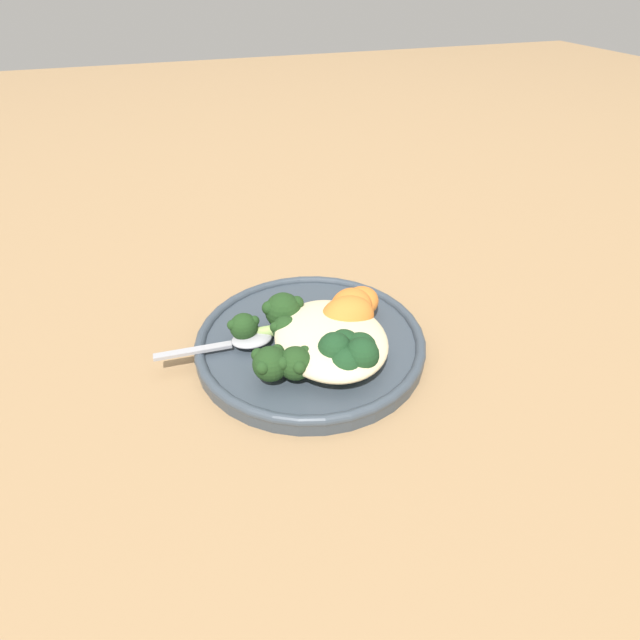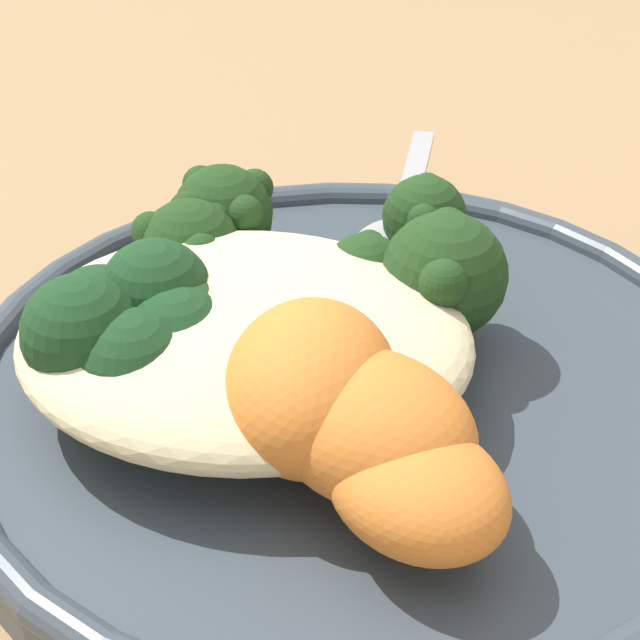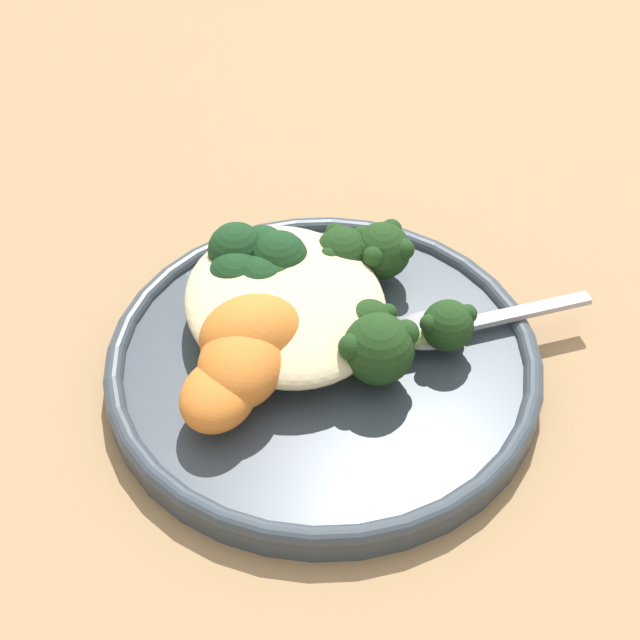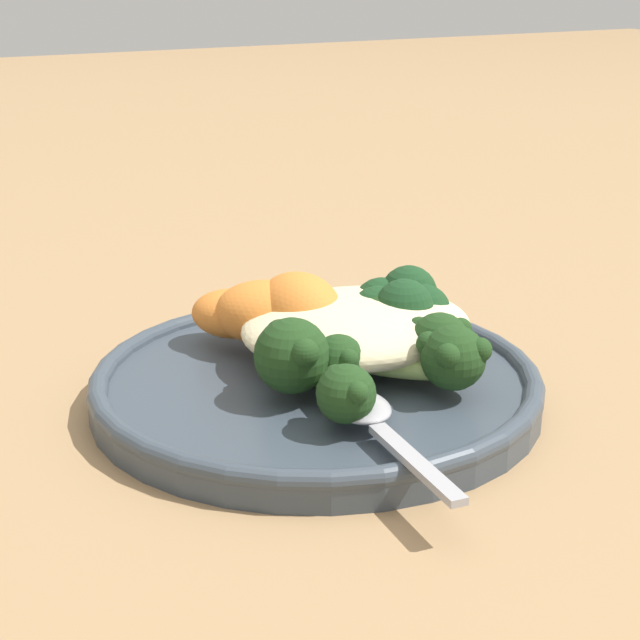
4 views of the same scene
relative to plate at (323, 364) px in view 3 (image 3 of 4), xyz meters
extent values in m
plane|color=#9E7A51|center=(0.00, -0.01, -0.01)|extent=(4.00, 4.00, 0.00)
cylinder|color=#38424C|center=(0.00, 0.00, 0.00)|extent=(0.26, 0.26, 0.02)
torus|color=#38424C|center=(0.00, 0.00, 0.00)|extent=(0.26, 0.26, 0.01)
ellipsoid|color=beige|center=(-0.03, -0.01, 0.03)|extent=(0.14, 0.12, 0.03)
ellipsoid|color=#9EBC66|center=(0.01, 0.00, 0.02)|extent=(0.05, 0.06, 0.02)
sphere|color=#1E3D19|center=(0.03, 0.02, 0.03)|extent=(0.04, 0.04, 0.04)
sphere|color=#1E3D19|center=(0.03, 0.04, 0.04)|extent=(0.02, 0.02, 0.02)
sphere|color=#1E3D19|center=(0.03, 0.01, 0.04)|extent=(0.02, 0.02, 0.02)
ellipsoid|color=#9EBC66|center=(0.01, 0.02, 0.02)|extent=(0.03, 0.10, 0.01)
sphere|color=#1E3D19|center=(0.02, 0.07, 0.03)|extent=(0.03, 0.03, 0.03)
sphere|color=#1E3D19|center=(0.02, 0.08, 0.03)|extent=(0.01, 0.01, 0.01)
sphere|color=#1E3D19|center=(0.02, 0.06, 0.03)|extent=(0.01, 0.01, 0.01)
ellipsoid|color=#9EBC66|center=(0.00, 0.00, 0.02)|extent=(0.03, 0.06, 0.02)
sphere|color=#1E3D19|center=(0.00, 0.03, 0.03)|extent=(0.03, 0.03, 0.03)
sphere|color=#1E3D19|center=(0.00, 0.04, 0.03)|extent=(0.01, 0.01, 0.01)
sphere|color=#1E3D19|center=(0.00, 0.02, 0.03)|extent=(0.01, 0.01, 0.01)
ellipsoid|color=#9EBC66|center=(-0.02, 0.02, 0.02)|extent=(0.07, 0.09, 0.02)
sphere|color=#1E3D19|center=(-0.05, 0.06, 0.03)|extent=(0.04, 0.04, 0.04)
sphere|color=#1E3D19|center=(-0.04, 0.07, 0.04)|extent=(0.01, 0.01, 0.01)
sphere|color=#1E3D19|center=(-0.06, 0.07, 0.04)|extent=(0.01, 0.01, 0.01)
sphere|color=#1E3D19|center=(-0.06, 0.05, 0.04)|extent=(0.01, 0.01, 0.01)
sphere|color=#1E3D19|center=(-0.04, 0.05, 0.04)|extent=(0.01, 0.01, 0.01)
ellipsoid|color=#9EBC66|center=(-0.03, 0.01, 0.02)|extent=(0.08, 0.07, 0.02)
sphere|color=#1E3D19|center=(-0.06, 0.04, 0.03)|extent=(0.04, 0.04, 0.04)
sphere|color=#1E3D19|center=(-0.05, 0.05, 0.03)|extent=(0.01, 0.01, 0.01)
sphere|color=#1E3D19|center=(-0.07, 0.04, 0.03)|extent=(0.01, 0.01, 0.01)
sphere|color=#1E3D19|center=(-0.05, 0.02, 0.03)|extent=(0.01, 0.01, 0.01)
ellipsoid|color=#9EBC66|center=(-0.01, -0.01, 0.02)|extent=(0.07, 0.02, 0.02)
sphere|color=#1E3D19|center=(-0.05, -0.01, 0.03)|extent=(0.03, 0.03, 0.03)
sphere|color=#1E3D19|center=(-0.05, 0.00, 0.03)|extent=(0.01, 0.01, 0.01)
sphere|color=#1E3D19|center=(-0.05, -0.03, 0.03)|extent=(0.01, 0.01, 0.01)
ellipsoid|color=orange|center=(0.01, -0.05, 0.03)|extent=(0.08, 0.07, 0.04)
ellipsoid|color=orange|center=(0.02, -0.07, 0.03)|extent=(0.07, 0.07, 0.03)
ellipsoid|color=orange|center=(-0.01, -0.04, 0.03)|extent=(0.05, 0.06, 0.04)
sphere|color=#193D1E|center=(-0.05, -0.02, 0.03)|extent=(0.04, 0.04, 0.04)
sphere|color=#193D1E|center=(-0.06, -0.01, 0.04)|extent=(0.04, 0.04, 0.04)
sphere|color=#193D1E|center=(-0.08, -0.01, 0.03)|extent=(0.04, 0.04, 0.04)
sphere|color=#193D1E|center=(-0.08, -0.03, 0.04)|extent=(0.04, 0.04, 0.04)
sphere|color=#193D1E|center=(-0.06, -0.03, 0.03)|extent=(0.04, 0.04, 0.04)
cube|color=#A3A3A8|center=(0.01, 0.13, 0.01)|extent=(0.01, 0.08, 0.00)
ellipsoid|color=#A3A3A8|center=(0.01, 0.07, 0.02)|extent=(0.03, 0.05, 0.01)
camera|label=1|loc=(-0.43, 0.13, 0.36)|focal=28.00mm
camera|label=2|loc=(0.03, -0.28, 0.22)|focal=60.00mm
camera|label=3|loc=(0.41, -0.15, 0.48)|focal=60.00mm
camera|label=4|loc=(0.25, 0.52, 0.25)|focal=60.00mm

